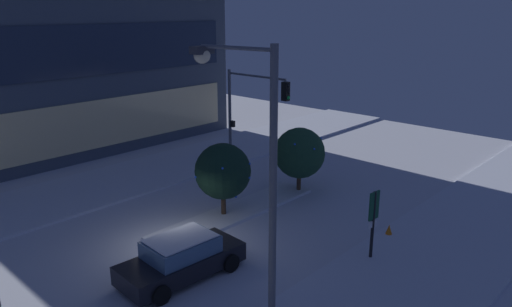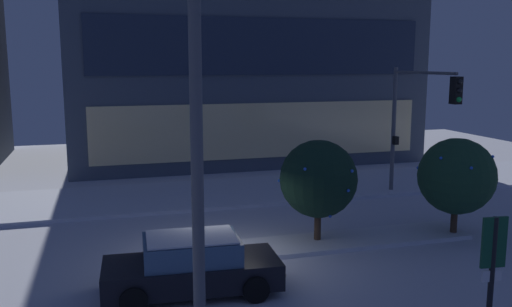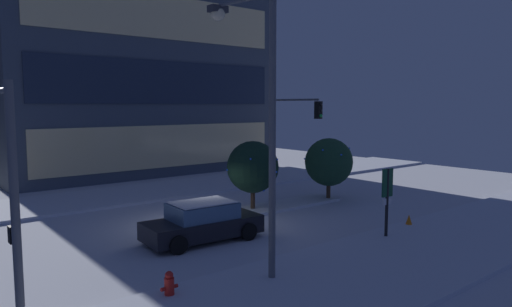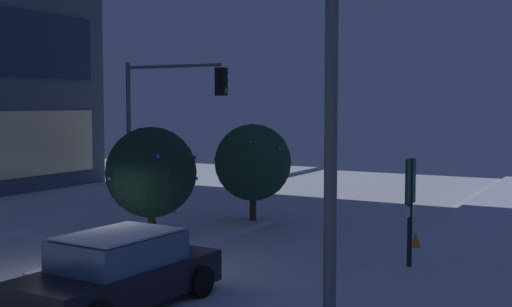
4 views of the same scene
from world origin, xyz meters
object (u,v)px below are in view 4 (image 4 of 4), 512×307
(construction_cone, at_px, (416,242))
(street_lamp_arched, at_px, (291,19))
(parking_info_sign, at_px, (410,200))
(decorated_tree_left_of_median, at_px, (151,172))
(decorated_tree_median, at_px, (253,162))
(traffic_light_corner_far_right, at_px, (167,107))
(car_near, at_px, (119,272))

(construction_cone, bearing_deg, street_lamp_arched, -178.20)
(parking_info_sign, bearing_deg, decorated_tree_left_of_median, 12.75)
(street_lamp_arched, xyz_separation_m, decorated_tree_median, (9.99, 6.13, -3.22))
(decorated_tree_left_of_median, bearing_deg, street_lamp_arched, -128.22)
(traffic_light_corner_far_right, distance_m, parking_info_sign, 11.97)
(street_lamp_arched, bearing_deg, construction_cone, -96.03)
(traffic_light_corner_far_right, height_order, street_lamp_arched, street_lamp_arched)
(parking_info_sign, distance_m, decorated_tree_median, 7.34)
(decorated_tree_left_of_median, height_order, construction_cone, decorated_tree_left_of_median)
(street_lamp_arched, relative_size, decorated_tree_median, 2.46)
(street_lamp_arched, height_order, decorated_tree_left_of_median, street_lamp_arched)
(car_near, xyz_separation_m, decorated_tree_median, (9.24, 2.07, 1.35))
(decorated_tree_left_of_median, bearing_deg, decorated_tree_median, -7.17)
(traffic_light_corner_far_right, height_order, decorated_tree_left_of_median, traffic_light_corner_far_right)
(traffic_light_corner_far_right, bearing_deg, street_lamp_arched, -46.91)
(car_near, bearing_deg, decorated_tree_left_of_median, 33.94)
(traffic_light_corner_far_right, relative_size, construction_cone, 10.16)
(car_near, bearing_deg, street_lamp_arched, -96.83)
(car_near, distance_m, construction_cone, 8.58)
(car_near, bearing_deg, decorated_tree_median, 16.21)
(parking_info_sign, bearing_deg, construction_cone, -73.84)
(parking_info_sign, xyz_separation_m, construction_cone, (2.20, 0.43, -1.45))
(traffic_light_corner_far_right, distance_m, construction_cone, 11.20)
(parking_info_sign, distance_m, decorated_tree_left_of_median, 6.96)
(car_near, relative_size, decorated_tree_median, 1.38)
(street_lamp_arched, bearing_deg, parking_info_sign, -99.38)
(traffic_light_corner_far_right, relative_size, parking_info_sign, 2.06)
(street_lamp_arched, bearing_deg, car_near, -18.27)
(parking_info_sign, xyz_separation_m, decorated_tree_left_of_median, (-0.94, 6.89, 0.41))
(decorated_tree_median, relative_size, construction_cone, 6.07)
(street_lamp_arched, bearing_deg, decorated_tree_median, -66.31)
(street_lamp_arched, xyz_separation_m, construction_cone, (8.43, 0.27, -5.01))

